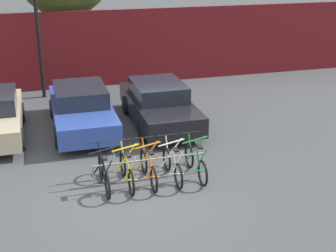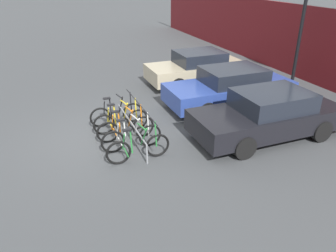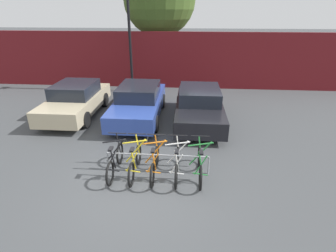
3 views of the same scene
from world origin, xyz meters
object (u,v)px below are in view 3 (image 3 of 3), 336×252
at_px(bicycle_green, 200,165).
at_px(car_black, 199,106).
at_px(tree_behind_hoarding, 159,0).
at_px(lamp_post, 129,15).
at_px(bicycle_black, 115,161).
at_px(car_blue, 139,102).
at_px(bicycle_white, 177,164).
at_px(bicycle_yellow, 135,162).
at_px(bicycle_orange, 155,163).
at_px(bike_rack, 158,157).
at_px(car_beige, 76,100).

xyz_separation_m(bicycle_green, car_black, (0.08, 3.93, 0.31)).
xyz_separation_m(car_black, tree_behind_hoarding, (-2.30, 6.84, 4.04)).
bearing_deg(lamp_post, bicycle_black, -81.82).
height_order(car_blue, tree_behind_hoarding, tree_behind_hoarding).
distance_m(bicycle_white, tree_behind_hoarding, 11.73).
distance_m(bicycle_white, car_blue, 4.56).
bearing_deg(car_black, bicycle_white, -100.07).
height_order(bicycle_black, tree_behind_hoarding, tree_behind_hoarding).
xyz_separation_m(bicycle_white, car_black, (0.70, 3.93, 0.31)).
xyz_separation_m(bicycle_white, bicycle_green, (0.62, 0.00, 0.00)).
relative_size(lamp_post, tree_behind_hoarding, 1.05).
relative_size(bicycle_black, bicycle_yellow, 1.00).
bearing_deg(tree_behind_hoarding, car_black, -71.41).
distance_m(bicycle_orange, car_blue, 4.35).
bearing_deg(bicycle_green, bicycle_white, -178.27).
height_order(bicycle_yellow, car_blue, car_blue).
relative_size(bicycle_yellow, lamp_post, 0.24).
xyz_separation_m(car_blue, lamp_post, (-1.07, 3.80, 3.28)).
relative_size(bike_rack, bicycle_green, 1.69).
relative_size(bicycle_orange, car_black, 0.38).
distance_m(bike_rack, tree_behind_hoarding, 11.49).
relative_size(bicycle_green, car_beige, 0.40).
height_order(car_beige, lamp_post, lamp_post).
bearing_deg(tree_behind_hoarding, car_blue, -91.74).
bearing_deg(bicycle_green, car_black, 90.62).
relative_size(bike_rack, car_beige, 0.68).
distance_m(bicycle_yellow, bicycle_white, 1.17).
xyz_separation_m(bike_rack, lamp_post, (-2.32, 7.82, 3.50)).
height_order(bike_rack, bicycle_black, bicycle_black).
bearing_deg(bicycle_yellow, car_black, 68.31).
bearing_deg(bicycle_white, bicycle_orange, 179.76).
height_order(bicycle_orange, lamp_post, lamp_post).
xyz_separation_m(bicycle_yellow, bicycle_white, (1.17, 0.00, 0.00)).
relative_size(car_blue, car_black, 1.02).
height_order(bicycle_yellow, car_beige, car_beige).
distance_m(bicycle_black, car_blue, 4.19).
distance_m(car_blue, car_black, 2.51).
height_order(bicycle_black, car_beige, car_beige).
bearing_deg(bicycle_black, bicycle_orange, -1.89).
distance_m(bicycle_white, car_black, 4.00).
xyz_separation_m(car_beige, car_blue, (2.75, -0.06, 0.00)).
distance_m(bicycle_black, bicycle_yellow, 0.56).
height_order(lamp_post, tree_behind_hoarding, lamp_post).
height_order(bike_rack, bicycle_green, bicycle_green).
height_order(bicycle_orange, bicycle_green, same).
bearing_deg(bicycle_black, tree_behind_hoarding, 87.43).
relative_size(bicycle_white, tree_behind_hoarding, 0.25).
relative_size(bike_rack, bicycle_white, 1.69).
xyz_separation_m(bicycle_orange, tree_behind_hoarding, (-0.99, 10.77, 4.35)).
xyz_separation_m(bicycle_black, car_blue, (-0.07, 4.18, 0.32)).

